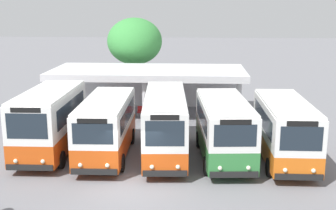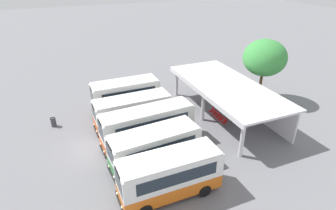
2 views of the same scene
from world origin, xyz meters
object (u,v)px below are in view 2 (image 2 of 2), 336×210
at_px(city_bus_nearest_orange, 126,96).
at_px(waiting_chair_second_from_end, 215,113).
at_px(waiting_chair_end_by_column, 212,110).
at_px(city_bus_fourth_amber, 154,148).
at_px(litter_bin_apron, 53,122).
at_px(city_bus_second_in_row, 133,111).
at_px(city_bus_middle_cream, 148,125).
at_px(city_bus_fifth_blue, 170,174).
at_px(waiting_chair_fifth_seat, 225,122).
at_px(waiting_chair_middle_seat, 218,116).
at_px(waiting_chair_fourth_seat, 221,119).

height_order(city_bus_nearest_orange, waiting_chair_second_from_end, city_bus_nearest_orange).
bearing_deg(waiting_chair_end_by_column, city_bus_fourth_amber, -56.78).
height_order(city_bus_fourth_amber, litter_bin_apron, city_bus_fourth_amber).
xyz_separation_m(waiting_chair_end_by_column, litter_bin_apron, (-3.94, -15.21, -0.07)).
relative_size(city_bus_second_in_row, waiting_chair_end_by_column, 8.46).
height_order(city_bus_nearest_orange, city_bus_middle_cream, city_bus_nearest_orange).
height_order(waiting_chair_end_by_column, litter_bin_apron, litter_bin_apron).
bearing_deg(waiting_chair_second_from_end, litter_bin_apron, -106.64).
bearing_deg(city_bus_fourth_amber, city_bus_nearest_orange, 178.37).
bearing_deg(city_bus_fifth_blue, city_bus_nearest_orange, 178.38).
xyz_separation_m(waiting_chair_end_by_column, waiting_chair_fifth_seat, (2.40, -0.03, 0.00)).
bearing_deg(waiting_chair_middle_seat, waiting_chair_fifth_seat, 0.33).
relative_size(city_bus_fourth_amber, litter_bin_apron, 7.79).
distance_m(city_bus_middle_cream, waiting_chair_middle_seat, 7.90).
distance_m(waiting_chair_second_from_end, waiting_chair_fourth_seat, 1.20).
distance_m(city_bus_fourth_amber, waiting_chair_middle_seat, 9.32).
bearing_deg(city_bus_middle_cream, waiting_chair_fifth_seat, 89.33).
bearing_deg(city_bus_nearest_orange, litter_bin_apron, -90.41).
distance_m(city_bus_nearest_orange, waiting_chair_fourth_seat, 9.85).
height_order(city_bus_nearest_orange, waiting_chair_middle_seat, city_bus_nearest_orange).
distance_m(city_bus_fifth_blue, waiting_chair_fourth_seat, 10.72).
distance_m(city_bus_nearest_orange, city_bus_fourth_amber, 9.31).
height_order(city_bus_second_in_row, waiting_chair_second_from_end, city_bus_second_in_row).
distance_m(city_bus_fifth_blue, waiting_chair_fifth_seat, 10.39).
relative_size(waiting_chair_middle_seat, waiting_chair_fourth_seat, 1.00).
xyz_separation_m(waiting_chair_fourth_seat, litter_bin_apron, (-5.74, -15.13, -0.07)).
bearing_deg(waiting_chair_end_by_column, litter_bin_apron, -104.53).
relative_size(city_bus_middle_cream, waiting_chair_fifth_seat, 9.45).
distance_m(city_bus_fourth_amber, waiting_chair_second_from_end, 9.63).
bearing_deg(waiting_chair_end_by_column, city_bus_fifth_blue, -44.45).
bearing_deg(city_bus_fourth_amber, waiting_chair_middle_seat, 117.12).
relative_size(city_bus_fifth_blue, waiting_chair_second_from_end, 8.06).
relative_size(waiting_chair_end_by_column, waiting_chair_second_from_end, 1.00).
height_order(waiting_chair_second_from_end, waiting_chair_middle_seat, same).
xyz_separation_m(city_bus_middle_cream, litter_bin_apron, (-6.25, -7.46, -1.40)).
bearing_deg(waiting_chair_middle_seat, city_bus_fourth_amber, -62.88).
height_order(waiting_chair_middle_seat, waiting_chair_fifth_seat, same).
xyz_separation_m(city_bus_nearest_orange, waiting_chair_middle_seat, (5.09, 7.96, -1.41)).
bearing_deg(city_bus_middle_cream, city_bus_nearest_orange, -177.68).
bearing_deg(city_bus_second_in_row, city_bus_nearest_orange, 177.51).
xyz_separation_m(waiting_chair_second_from_end, waiting_chair_fifth_seat, (1.80, -0.01, 0.00)).
height_order(waiting_chair_second_from_end, waiting_chair_fourth_seat, same).
bearing_deg(waiting_chair_fourth_seat, city_bus_fifth_blue, -50.94).
height_order(waiting_chair_end_by_column, waiting_chair_second_from_end, same).
relative_size(waiting_chair_middle_seat, waiting_chair_fifth_seat, 1.00).
bearing_deg(city_bus_nearest_orange, waiting_chair_end_by_column, 64.07).
bearing_deg(city_bus_middle_cream, waiting_chair_middle_seat, 98.20).
relative_size(city_bus_fifth_blue, waiting_chair_fifth_seat, 8.06).
bearing_deg(city_bus_middle_cream, litter_bin_apron, -129.95).
bearing_deg(waiting_chair_fifth_seat, city_bus_fourth_amber, -69.91).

